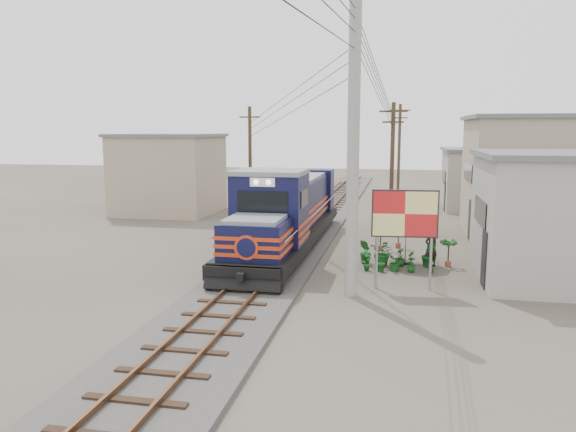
% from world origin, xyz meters
% --- Properties ---
extents(ground, '(120.00, 120.00, 0.00)m').
position_xyz_m(ground, '(0.00, 0.00, 0.00)').
color(ground, '#473F35').
rests_on(ground, ground).
extents(ballast, '(3.60, 70.00, 0.16)m').
position_xyz_m(ballast, '(0.00, 10.00, 0.08)').
color(ballast, '#595651').
rests_on(ballast, ground).
extents(track, '(1.15, 70.00, 0.12)m').
position_xyz_m(track, '(0.00, 10.00, 0.26)').
color(track, '#51331E').
rests_on(track, ground).
extents(locomotive, '(2.80, 15.24, 3.78)m').
position_xyz_m(locomotive, '(0.00, 6.16, 1.66)').
color(locomotive, black).
rests_on(locomotive, ground).
extents(utility_pole_main, '(0.40, 0.40, 10.00)m').
position_xyz_m(utility_pole_main, '(3.50, -0.50, 5.00)').
color(utility_pole_main, '#9E9B93').
rests_on(utility_pole_main, ground).
extents(wooden_pole_mid, '(1.60, 0.24, 7.00)m').
position_xyz_m(wooden_pole_mid, '(4.50, 14.00, 3.68)').
color(wooden_pole_mid, '#4C3826').
rests_on(wooden_pole_mid, ground).
extents(wooden_pole_far, '(1.60, 0.24, 7.50)m').
position_xyz_m(wooden_pole_far, '(4.80, 28.00, 3.93)').
color(wooden_pole_far, '#4C3826').
rests_on(wooden_pole_far, ground).
extents(wooden_pole_left, '(1.60, 0.24, 7.00)m').
position_xyz_m(wooden_pole_left, '(-5.00, 18.00, 3.68)').
color(wooden_pole_left, '#4C3826').
rests_on(wooden_pole_left, ground).
extents(power_lines, '(9.65, 19.00, 3.30)m').
position_xyz_m(power_lines, '(-0.14, 8.49, 7.56)').
color(power_lines, black).
rests_on(power_lines, ground).
extents(shophouse_mid, '(8.40, 7.35, 6.20)m').
position_xyz_m(shophouse_mid, '(12.50, 12.00, 3.11)').
color(shophouse_mid, gray).
rests_on(shophouse_mid, ground).
extents(shophouse_back, '(6.30, 6.30, 4.20)m').
position_xyz_m(shophouse_back, '(11.00, 22.00, 2.11)').
color(shophouse_back, '#9A968C').
rests_on(shophouse_back, ground).
extents(shophouse_left, '(6.30, 6.30, 5.20)m').
position_xyz_m(shophouse_left, '(-10.00, 16.00, 2.61)').
color(shophouse_left, gray).
rests_on(shophouse_left, ground).
extents(billboard, '(2.25, 0.31, 3.47)m').
position_xyz_m(billboard, '(5.20, 0.58, 2.56)').
color(billboard, '#99999E').
rests_on(billboard, ground).
extents(market_umbrella, '(2.65, 2.65, 2.50)m').
position_xyz_m(market_umbrella, '(5.30, 4.38, 2.20)').
color(market_umbrella, black).
rests_on(market_umbrella, ground).
extents(vendor, '(0.71, 0.68, 1.64)m').
position_xyz_m(vendor, '(6.31, 4.11, 0.82)').
color(vendor, black).
rests_on(vendor, ground).
extents(plant_nursery, '(3.11, 1.92, 1.09)m').
position_xyz_m(plant_nursery, '(4.71, 3.68, 0.47)').
color(plant_nursery, '#17511B').
rests_on(plant_nursery, ground).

